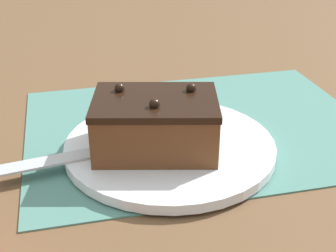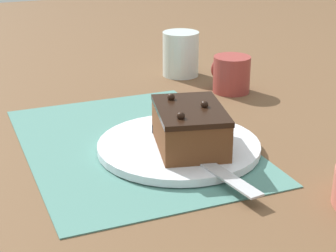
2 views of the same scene
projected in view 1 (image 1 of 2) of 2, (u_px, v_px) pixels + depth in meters
The scene contains 5 objects.
ground_plane at pixel (199, 127), 0.64m from camera, with size 3.00×3.00×0.00m, color brown.
placemat_woven at pixel (199, 126), 0.64m from camera, with size 0.46×0.34×0.00m, color slate.
cake_plate at pixel (170, 146), 0.57m from camera, with size 0.26×0.26×0.01m.
chocolate_cake at pixel (155, 123), 0.54m from camera, with size 0.16×0.13×0.07m.
serving_knife at pixel (146, 140), 0.56m from camera, with size 0.26×0.06×0.01m.
Camera 1 is at (-0.17, -0.54, 0.30)m, focal length 50.00 mm.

